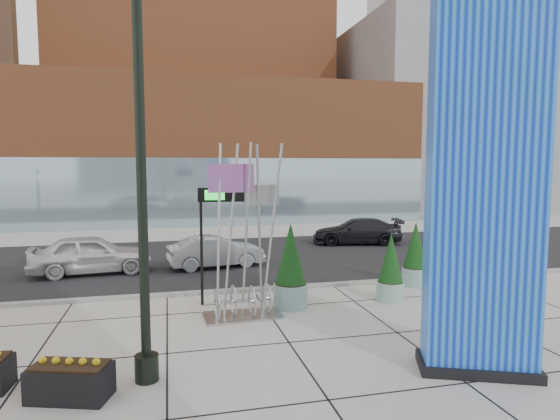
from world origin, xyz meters
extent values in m
plane|color=#9E9991|center=(0.00, 0.00, 0.00)|extent=(160.00, 160.00, 0.00)
cube|color=black|center=(0.00, 10.00, 0.01)|extent=(80.00, 12.00, 0.02)
cube|color=gray|center=(0.00, 4.00, 0.06)|extent=(80.00, 0.30, 0.12)
cube|color=#9E542E|center=(1.00, 27.00, 5.50)|extent=(34.00, 10.00, 11.00)
cube|color=#8CA5B2|center=(1.00, 22.20, 2.50)|extent=(34.00, 0.60, 5.00)
cube|color=slate|center=(26.00, 32.00, 9.00)|extent=(20.00, 18.00, 18.00)
cube|color=#0B2FB0|center=(4.57, -3.55, 4.10)|extent=(2.45, 1.71, 8.20)
cube|color=black|center=(4.57, -3.55, 0.11)|extent=(2.69, 1.94, 0.23)
cylinder|color=black|center=(-2.41, -2.34, 4.45)|extent=(0.20, 0.20, 8.90)
cylinder|color=black|center=(-2.41, -2.34, 0.28)|extent=(0.49, 0.49, 0.56)
cube|color=#A7AAAB|center=(0.18, 1.25, 0.03)|extent=(2.31, 1.24, 0.06)
cylinder|color=#A7AAAB|center=(-0.54, 1.05, 2.57)|extent=(0.08, 0.08, 5.13)
cylinder|color=#A7AAAB|center=(-0.13, 1.41, 2.57)|extent=(0.08, 0.08, 5.13)
cylinder|color=#A7AAAB|center=(0.28, 1.15, 2.57)|extent=(0.08, 0.08, 5.13)
cylinder|color=#A7AAAB|center=(0.75, 1.46, 2.57)|extent=(0.08, 0.08, 5.13)
cylinder|color=#A7AAAB|center=(1.00, 0.99, 2.57)|extent=(0.08, 0.08, 5.13)
torus|color=#A7AAAB|center=(-0.59, 1.15, 0.49)|extent=(0.12, 0.94, 0.93)
torus|color=#A7AAAB|center=(-0.08, 1.35, 0.49)|extent=(0.12, 0.94, 0.93)
torus|color=#A7AAAB|center=(0.44, 1.15, 0.49)|extent=(0.12, 0.94, 0.93)
torus|color=#A7AAAB|center=(0.95, 1.35, 0.49)|extent=(0.12, 0.94, 0.93)
cube|color=red|center=(-0.13, 1.25, 4.11)|extent=(1.33, 0.23, 0.82)
cube|color=#A7AAAB|center=(0.80, 1.35, 3.59)|extent=(1.03, 0.10, 0.62)
cylinder|color=black|center=(-0.89, 2.80, 1.86)|extent=(0.09, 0.09, 3.72)
cube|color=black|center=(-0.10, 2.80, 3.54)|extent=(1.78, 0.37, 0.44)
cube|color=#19D833|center=(-0.45, 2.70, 3.54)|extent=(0.62, 0.09, 0.31)
cylinder|color=#7CA79E|center=(7.00, 3.39, 0.34)|extent=(0.96, 0.96, 0.67)
cylinder|color=black|center=(7.00, 3.39, 0.67)|extent=(0.88, 0.88, 0.06)
cone|color=black|center=(7.00, 3.39, 1.54)|extent=(0.86, 0.86, 1.73)
cylinder|color=#7CA79E|center=(5.20, 1.80, 0.31)|extent=(0.90, 0.90, 0.63)
cylinder|color=black|center=(5.20, 1.80, 0.63)|extent=(0.83, 0.83, 0.05)
cone|color=black|center=(5.20, 1.80, 1.44)|extent=(0.81, 0.81, 1.62)
cylinder|color=#7CA79E|center=(1.80, 1.87, 0.38)|extent=(1.08, 1.08, 0.75)
cylinder|color=black|center=(1.80, 1.87, 0.75)|extent=(0.99, 0.99, 0.06)
cone|color=black|center=(1.80, 1.87, 1.72)|extent=(0.97, 0.97, 1.94)
cube|color=black|center=(-3.80, -2.78, 0.32)|extent=(1.65, 1.17, 0.64)
cube|color=black|center=(-3.80, -2.78, 0.66)|extent=(1.52, 1.03, 0.06)
imported|color=silver|center=(-5.03, 8.20, 0.81)|extent=(4.93, 2.40, 1.62)
imported|color=#9B9EA3|center=(0.10, 8.21, 0.69)|extent=(4.33, 2.08, 1.37)
imported|color=black|center=(8.53, 12.51, 0.72)|extent=(5.32, 3.10, 1.45)
camera|label=1|loc=(-1.90, -12.08, 4.47)|focal=30.00mm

